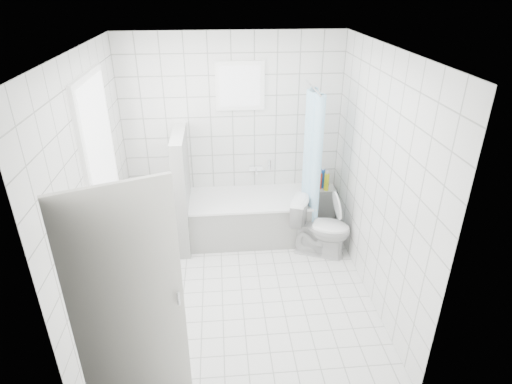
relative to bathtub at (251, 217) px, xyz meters
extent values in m
plane|color=white|center=(-0.19, -1.12, -0.29)|extent=(3.00, 3.00, 0.00)
plane|color=white|center=(-0.19, -1.12, 2.31)|extent=(3.00, 3.00, 0.00)
cube|color=white|center=(-0.19, 0.38, 1.01)|extent=(2.80, 0.02, 2.60)
cube|color=white|center=(-0.19, -2.62, 1.01)|extent=(2.80, 0.02, 2.60)
cube|color=white|center=(-1.59, -1.12, 1.01)|extent=(0.02, 3.00, 2.60)
cube|color=white|center=(1.21, -1.12, 1.01)|extent=(0.02, 3.00, 2.60)
cube|color=white|center=(-1.55, -0.82, 1.31)|extent=(0.01, 0.90, 1.40)
cube|color=white|center=(-0.09, 0.33, 1.66)|extent=(0.50, 0.01, 0.50)
cube|color=white|center=(-1.50, -0.82, 0.57)|extent=(0.18, 1.02, 0.08)
cube|color=silver|center=(-1.07, -2.46, 0.71)|extent=(0.76, 0.32, 2.00)
cube|color=white|center=(0.00, 0.00, -0.02)|extent=(1.57, 0.75, 0.55)
cube|color=white|center=(0.00, 0.00, 0.27)|extent=(1.59, 0.77, 0.03)
cube|color=white|center=(-0.86, -0.05, 0.46)|extent=(0.15, 0.85, 1.50)
cube|color=white|center=(0.99, 0.25, -0.02)|extent=(0.40, 0.24, 0.55)
imported|color=silver|center=(0.84, -0.47, 0.08)|extent=(0.83, 0.65, 0.74)
cylinder|color=silver|center=(0.74, -0.02, 1.71)|extent=(0.02, 0.80, 0.02)
cube|color=silver|center=(0.10, 0.33, 0.56)|extent=(0.18, 0.06, 0.06)
imported|color=#DC557E|center=(-1.49, -1.14, 0.77)|extent=(0.16, 0.16, 0.32)
imported|color=silver|center=(-1.49, -0.84, 0.70)|extent=(0.18, 0.18, 0.19)
imported|color=silver|center=(-1.49, -0.68, 0.75)|extent=(0.15, 0.15, 0.27)
cylinder|color=#FFF51A|center=(1.05, 0.19, 0.38)|extent=(0.06, 0.06, 0.24)
cylinder|color=#164FB5|center=(1.01, 0.28, 0.39)|extent=(0.06, 0.06, 0.27)
cylinder|color=green|center=(0.91, 0.16, 0.38)|extent=(0.06, 0.06, 0.23)
cylinder|color=red|center=(0.97, 0.26, 0.37)|extent=(0.06, 0.06, 0.22)
camera|label=1|loc=(-0.37, -4.92, 2.85)|focal=30.00mm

